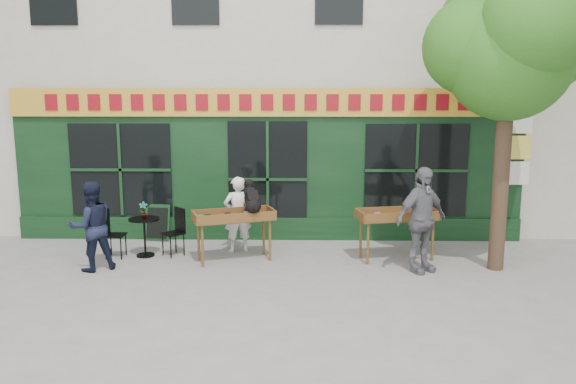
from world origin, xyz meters
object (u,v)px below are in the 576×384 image
dog (252,195)px  bistro_table (144,229)px  book_cart_center (234,219)px  woman (238,214)px  man_right (421,220)px  book_cart_right (397,218)px  man_left (92,226)px

dog → bistro_table: 2.30m
book_cart_center → woman: bearing=70.3°
bistro_table → man_right: bearing=-9.3°
bistro_table → woman: bearing=12.1°
book_cart_center → book_cart_right: same height
woman → man_left: bearing=7.5°
book_cart_center → man_right: 3.48m
man_right → bistro_table: bearing=138.6°
book_cart_center → bistro_table: book_cart_center is taller
dog → book_cart_right: size_ratio=0.38×
man_left → man_right: bearing=146.1°
book_cart_right → dog: bearing=172.2°
book_cart_right → man_left: size_ratio=0.98×
man_right → woman: bearing=128.0°
woman → bistro_table: (-1.80, -0.39, -0.23)m
book_cart_center → man_left: man_left is taller
book_cart_right → man_right: (0.30, -0.75, 0.13)m
man_right → book_cart_center: bearing=138.1°
dog → bistro_table: (-2.15, 0.31, -0.75)m
woman → man_right: man_right is taller
dog → book_cart_center: bearing=152.2°
book_cart_right → man_right: bearing=-80.3°
dog → woman: dog is taller
bistro_table → book_cart_center: bearing=-8.3°
book_cart_center → book_cart_right: 3.13m
man_left → bistro_table: bearing=-162.2°
woman → book_cart_right: 3.17m
dog → bistro_table: dog is taller
book_cart_center → dog: bearing=-27.8°
dog → woman: bearing=96.9°
bistro_table → man_left: bearing=-127.9°
book_cart_right → man_left: man_left is taller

